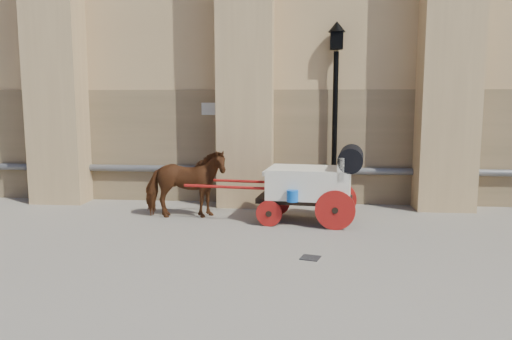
# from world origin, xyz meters

# --- Properties ---
(ground) EXTENTS (90.00, 90.00, 0.00)m
(ground) POSITION_xyz_m (0.00, 0.00, 0.00)
(ground) COLOR #6E685C
(ground) RESTS_ON ground
(horse) EXTENTS (2.00, 1.10, 1.60)m
(horse) POSITION_xyz_m (-2.24, 2.06, 0.80)
(horse) COLOR #572D14
(horse) RESTS_ON ground
(carriage) EXTENTS (4.06, 1.55, 1.74)m
(carriage) POSITION_xyz_m (0.75, 1.91, 0.94)
(carriage) COLOR black
(carriage) RESTS_ON ground
(street_lamp) EXTENTS (0.44, 0.44, 4.67)m
(street_lamp) POSITION_xyz_m (1.28, 3.78, 2.50)
(street_lamp) COLOR black
(street_lamp) RESTS_ON ground
(drain_grate_near) EXTENTS (0.40, 0.40, 0.01)m
(drain_grate_near) POSITION_xyz_m (0.61, -0.69, 0.01)
(drain_grate_near) COLOR black
(drain_grate_near) RESTS_ON ground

